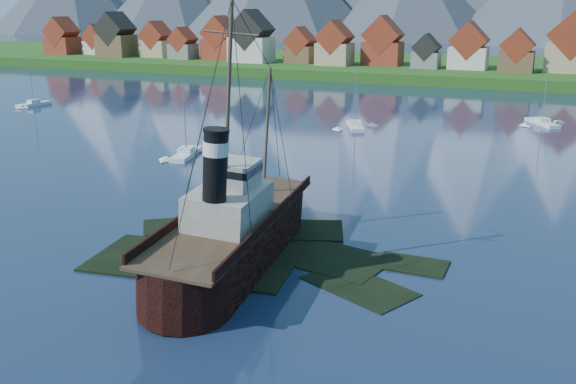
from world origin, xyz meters
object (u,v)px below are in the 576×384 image
at_px(sailboat_a, 186,155).
at_px(sailboat_c, 355,127).
at_px(sailboat_b, 34,105).
at_px(sailboat_e, 542,123).
at_px(tugboat_wreck, 240,227).

xyz_separation_m(sailboat_a, sailboat_c, (16.40, 31.49, 0.01)).
height_order(sailboat_b, sailboat_e, sailboat_b).
relative_size(tugboat_wreck, sailboat_e, 2.82).
xyz_separation_m(tugboat_wreck, sailboat_a, (-25.80, 32.37, -2.72)).
height_order(sailboat_b, sailboat_c, sailboat_b).
bearing_deg(sailboat_c, sailboat_e, 4.01).
height_order(tugboat_wreck, sailboat_b, tugboat_wreck).
xyz_separation_m(sailboat_b, sailboat_e, (104.96, 20.47, -0.05)).
bearing_deg(sailboat_b, sailboat_e, 18.76).
bearing_deg(sailboat_c, tugboat_wreck, -106.58).
bearing_deg(tugboat_wreck, sailboat_c, 91.36).
relative_size(sailboat_a, sailboat_e, 1.06).
height_order(tugboat_wreck, sailboat_e, tugboat_wreck).
distance_m(tugboat_wreck, sailboat_c, 64.61).
xyz_separation_m(tugboat_wreck, sailboat_b, (-83.03, 60.73, -2.69)).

